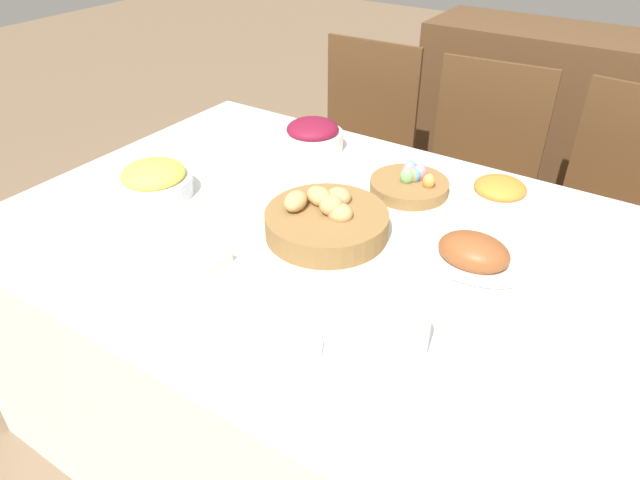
% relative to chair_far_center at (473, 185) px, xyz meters
% --- Properties ---
extents(ground_plane, '(12.00, 12.00, 0.00)m').
position_rel_chair_far_center_xyz_m(ground_plane, '(-0.03, -0.91, -0.51)').
color(ground_plane, '#7F664C').
extents(dining_table, '(1.83, 1.18, 0.76)m').
position_rel_chair_far_center_xyz_m(dining_table, '(-0.03, -0.91, -0.13)').
color(dining_table, silver).
rests_on(dining_table, ground).
extents(chair_far_center, '(0.45, 0.45, 0.96)m').
position_rel_chair_far_center_xyz_m(chair_far_center, '(0.00, 0.00, 0.00)').
color(chair_far_center, brown).
rests_on(chair_far_center, ground).
extents(chair_far_left, '(0.43, 0.43, 0.96)m').
position_rel_chair_far_center_xyz_m(chair_far_left, '(-0.52, 0.00, 0.00)').
color(chair_far_left, brown).
rests_on(chair_far_left, ground).
extents(chair_far_right, '(0.46, 0.46, 0.96)m').
position_rel_chair_far_center_xyz_m(chair_far_right, '(0.50, -0.00, 0.00)').
color(chair_far_right, brown).
rests_on(chair_far_right, ground).
extents(sideboard, '(1.28, 0.44, 0.96)m').
position_rel_chair_far_center_xyz_m(sideboard, '(0.15, 0.70, -0.03)').
color(sideboard, brown).
rests_on(sideboard, ground).
extents(bread_basket, '(0.31, 0.31, 0.11)m').
position_rel_chair_far_center_xyz_m(bread_basket, '(-0.09, -0.91, 0.28)').
color(bread_basket, olive).
rests_on(bread_basket, dining_table).
extents(egg_basket, '(0.23, 0.23, 0.08)m').
position_rel_chair_far_center_xyz_m(egg_basket, '(-0.01, -0.59, 0.27)').
color(egg_basket, olive).
rests_on(egg_basket, dining_table).
extents(ham_platter, '(0.26, 0.18, 0.08)m').
position_rel_chair_far_center_xyz_m(ham_platter, '(0.27, -0.83, 0.27)').
color(ham_platter, silver).
rests_on(ham_platter, dining_table).
extents(carrot_bowl, '(0.17, 0.17, 0.08)m').
position_rel_chair_far_center_xyz_m(carrot_bowl, '(0.23, -0.54, 0.28)').
color(carrot_bowl, silver).
rests_on(carrot_bowl, dining_table).
extents(beet_salad_bowl, '(0.20, 0.20, 0.10)m').
position_rel_chair_far_center_xyz_m(beet_salad_bowl, '(-0.40, -0.51, 0.29)').
color(beet_salad_bowl, silver).
rests_on(beet_salad_bowl, dining_table).
extents(pineapple_bowl, '(0.21, 0.21, 0.10)m').
position_rel_chair_far_center_xyz_m(pineapple_bowl, '(-0.60, -1.01, 0.29)').
color(pineapple_bowl, silver).
rests_on(pineapple_bowl, dining_table).
extents(dinner_plate, '(0.24, 0.24, 0.01)m').
position_rel_chair_far_center_xyz_m(dinner_plate, '(0.03, -1.33, 0.25)').
color(dinner_plate, silver).
rests_on(dinner_plate, dining_table).
extents(fork, '(0.02, 0.16, 0.00)m').
position_rel_chair_far_center_xyz_m(fork, '(-0.11, -1.33, 0.25)').
color(fork, silver).
rests_on(fork, dining_table).
extents(knife, '(0.02, 0.16, 0.00)m').
position_rel_chair_far_center_xyz_m(knife, '(0.17, -1.33, 0.25)').
color(knife, silver).
rests_on(knife, dining_table).
extents(spoon, '(0.02, 0.16, 0.00)m').
position_rel_chair_far_center_xyz_m(spoon, '(0.20, -1.33, 0.25)').
color(spoon, silver).
rests_on(spoon, dining_table).
extents(drinking_cup, '(0.08, 0.08, 0.10)m').
position_rel_chair_far_center_xyz_m(drinking_cup, '(0.27, -1.18, 0.29)').
color(drinking_cup, silver).
rests_on(drinking_cup, dining_table).
extents(butter_dish, '(0.14, 0.09, 0.03)m').
position_rel_chair_far_center_xyz_m(butter_dish, '(-0.27, -1.19, 0.26)').
color(butter_dish, silver).
rests_on(butter_dish, dining_table).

